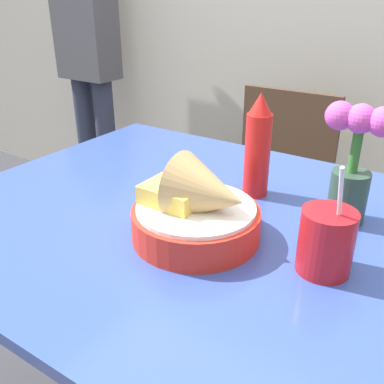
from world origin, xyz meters
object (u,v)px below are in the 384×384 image
at_px(drink_cup, 326,243).
at_px(person_standing, 88,51).
at_px(chair_far_window, 276,180).
at_px(ketchup_bottle, 258,147).
at_px(food_basket, 199,211).
at_px(flower_vase, 354,162).

relative_size(drink_cup, person_standing, 0.13).
xyz_separation_m(chair_far_window, person_standing, (-1.20, 0.17, 0.40)).
height_order(chair_far_window, drink_cup, drink_cup).
bearing_deg(person_standing, ketchup_bottle, -31.31).
xyz_separation_m(chair_far_window, drink_cup, (0.45, -0.90, 0.32)).
xyz_separation_m(ketchup_bottle, person_standing, (-1.42, 0.86, 0.02)).
xyz_separation_m(food_basket, flower_vase, (0.21, 0.23, 0.07)).
distance_m(drink_cup, flower_vase, 0.21).
bearing_deg(flower_vase, food_basket, -132.91).
relative_size(chair_far_window, drink_cup, 4.23).
height_order(chair_far_window, person_standing, person_standing).
bearing_deg(ketchup_bottle, food_basket, -90.32).
height_order(food_basket, drink_cup, drink_cup).
xyz_separation_m(food_basket, person_standing, (-1.42, 1.10, 0.07)).
distance_m(ketchup_bottle, flower_vase, 0.21).
relative_size(drink_cup, flower_vase, 0.84).
xyz_separation_m(food_basket, ketchup_bottle, (0.00, 0.24, 0.05)).
distance_m(chair_far_window, ketchup_bottle, 0.82).
bearing_deg(food_basket, chair_far_window, 103.32).
bearing_deg(ketchup_bottle, chair_far_window, 107.75).
xyz_separation_m(ketchup_bottle, flower_vase, (0.21, -0.01, 0.01)).
xyz_separation_m(food_basket, drink_cup, (0.23, 0.03, -0.01)).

